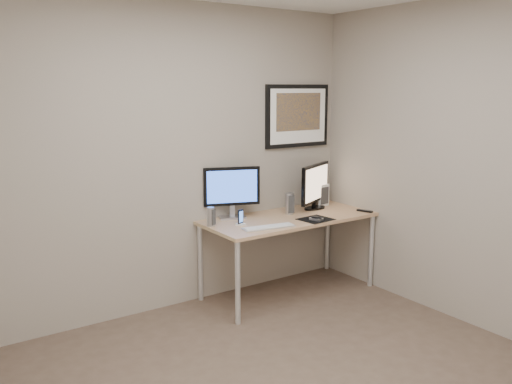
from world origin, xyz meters
TOP-DOWN VIEW (x-y plane):
  - room at (0.00, 0.45)m, footprint 3.60×3.60m
  - desk at (1.00, 1.35)m, footprint 1.60×0.70m
  - framed_art at (1.35, 1.68)m, footprint 0.75×0.04m
  - monitor_large at (0.55, 1.61)m, footprint 0.49×0.24m
  - monitor_tv at (1.41, 1.46)m, footprint 0.52×0.27m
  - speaker_left at (0.24, 1.47)m, footprint 0.09×0.09m
  - speaker_right at (1.07, 1.44)m, footprint 0.09×0.09m
  - phone_dock at (0.47, 1.34)m, footprint 0.08×0.08m
  - keyboard at (0.61, 1.13)m, footprint 0.47×0.19m
  - mousepad at (1.13, 1.13)m, footprint 0.30×0.27m
  - mouse at (1.11, 1.10)m, footprint 0.09×0.12m
  - remote at (1.72, 1.10)m, footprint 0.09×0.16m
  - fan_unit at (1.55, 1.55)m, footprint 0.15×0.12m

SIDE VIEW (x-z plane):
  - desk at x=1.00m, z-range 0.30..1.03m
  - mousepad at x=1.13m, z-range 0.73..0.73m
  - keyboard at x=0.61m, z-range 0.73..0.75m
  - remote at x=1.72m, z-range 0.73..0.75m
  - mouse at x=1.11m, z-range 0.73..0.77m
  - phone_dock at x=0.47m, z-range 0.73..0.87m
  - speaker_left at x=0.24m, z-range 0.73..0.89m
  - speaker_right at x=1.07m, z-range 0.73..0.93m
  - fan_unit at x=1.55m, z-range 0.73..0.95m
  - monitor_tv at x=1.41m, z-range 0.74..1.18m
  - monitor_large at x=0.55m, z-range 0.76..1.22m
  - framed_art at x=1.35m, z-range 1.32..1.92m
  - room at x=0.00m, z-range -0.16..3.44m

